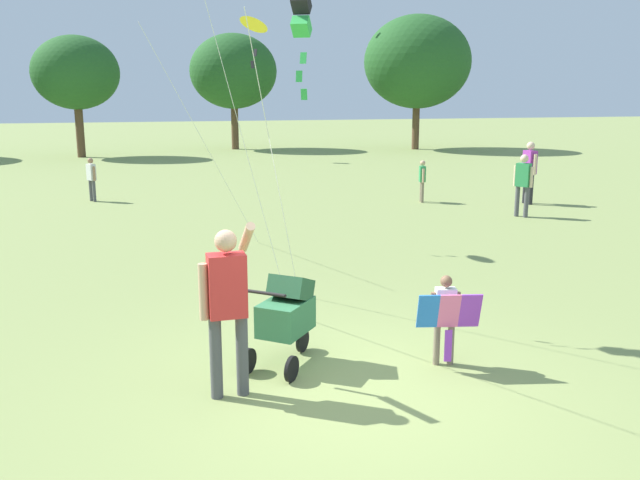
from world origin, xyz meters
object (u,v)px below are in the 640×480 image
child_with_butterfly_kite (446,313)px  person_kid_running (523,180)px  person_couple_left (422,178)px  person_red_shirt (529,167)px  stroller (287,312)px  person_adult_flyer (227,298)px  kite_adult_black (301,19)px  kite_orange_delta (253,27)px  person_sitting_far (91,176)px

child_with_butterfly_kite → person_kid_running: bearing=55.3°
person_couple_left → person_red_shirt: bearing=-19.5°
stroller → person_couple_left: person_couple_left is taller
person_adult_flyer → kite_adult_black: size_ratio=0.43×
kite_adult_black → person_red_shirt: kite_adult_black is taller
child_with_butterfly_kite → stroller: 1.75m
kite_adult_black → person_kid_running: 9.49m
kite_orange_delta → person_couple_left: (5.11, 3.94, -3.47)m
child_with_butterfly_kite → person_adult_flyer: bearing=-175.3°
stroller → person_kid_running: size_ratio=0.69×
person_adult_flyer → person_kid_running: person_adult_flyer is taller
stroller → person_kid_running: bearing=46.1°
person_sitting_far → person_kid_running: bearing=-25.6°
child_with_butterfly_kite → person_adult_flyer: 2.45m
stroller → kite_orange_delta: 7.14m
person_sitting_far → person_kid_running: 11.30m
person_couple_left → child_with_butterfly_kite: bearing=-110.8°
child_with_butterfly_kite → person_sitting_far: bearing=110.0°
kite_adult_black → person_sitting_far: (-3.49, 10.90, -3.14)m
person_sitting_far → stroller: bearing=-76.4°
kite_orange_delta → person_sitting_far: (-3.59, 6.20, -3.44)m
person_red_shirt → person_couple_left: (-2.65, 0.94, -0.30)m
person_sitting_far → person_red_shirt: bearing=-15.7°
child_with_butterfly_kite → person_sitting_far: (-4.68, 12.83, 0.08)m
person_adult_flyer → child_with_butterfly_kite: bearing=4.7°
person_sitting_far → person_couple_left: person_sitting_far is taller
child_with_butterfly_kite → kite_orange_delta: 7.59m
kite_orange_delta → person_red_shirt: kite_orange_delta is taller
kite_adult_black → kite_orange_delta: size_ratio=0.96×
person_adult_flyer → stroller: bearing=42.8°
child_with_butterfly_kite → stroller: bearing=164.8°
person_red_shirt → child_with_butterfly_kite: bearing=-124.7°
kite_adult_black → person_sitting_far: 11.87m
person_red_shirt → person_couple_left: bearing=160.5°
person_couple_left → person_kid_running: size_ratio=0.76×
person_couple_left → person_kid_running: bearing=-60.2°
person_kid_running → person_sitting_far: bearing=154.4°
person_red_shirt → stroller: bearing=-132.3°
kite_adult_black → person_red_shirt: 11.37m
person_red_shirt → person_couple_left: person_red_shirt is taller
stroller → person_red_shirt: (8.35, 9.18, 0.37)m
person_red_shirt → person_kid_running: person_red_shirt is taller
person_adult_flyer → kite_orange_delta: kite_orange_delta is taller
child_with_butterfly_kite → person_couple_left: person_couple_left is taller
person_adult_flyer → stroller: (0.71, 0.66, -0.42)m
kite_adult_black → person_kid_running: bearing=42.0°
person_adult_flyer → person_couple_left: 12.54m
kite_orange_delta → person_couple_left: bearing=37.6°
stroller → person_sitting_far: size_ratio=0.87×
person_adult_flyer → person_kid_running: (7.92, 8.16, -0.14)m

